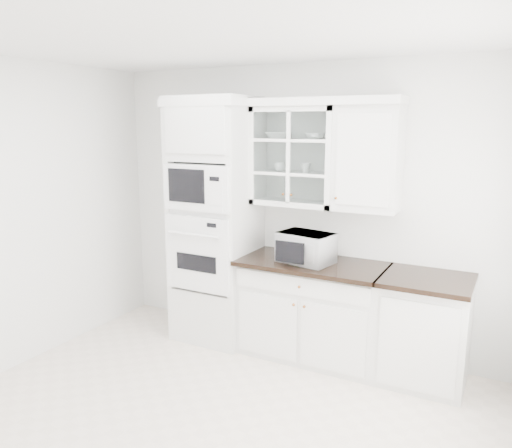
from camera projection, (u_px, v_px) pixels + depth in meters
The scene contains 13 objects.
ground at pixel (200, 427), 3.59m from camera, with size 4.00×3.50×0.01m, color beige.
room_shell at pixel (228, 175), 3.61m from camera, with size 4.00×3.50×2.70m.
oven_column at pixel (215, 221), 4.92m from camera, with size 0.76×0.68×2.40m.
base_cabinet_run at pixel (312, 309), 4.62m from camera, with size 1.32×0.67×0.92m.
extra_base_cabinet at pixel (424, 329), 4.16m from camera, with size 0.72×0.67×0.92m.
upper_cabinet_glass at pixel (296, 157), 4.58m from camera, with size 0.80×0.33×0.90m.
upper_cabinet_solid at pixel (368, 159), 4.27m from camera, with size 0.55×0.33×0.90m, color silver.
crown_molding at pixel (285, 102), 4.51m from camera, with size 2.14×0.38×0.07m, color white.
countertop_microwave at pixel (307, 247), 4.48m from camera, with size 0.47×0.39×0.27m, color white.
bowl_a at pixel (278, 135), 4.60m from camera, with size 0.24×0.24×0.06m, color white.
bowl_b at pixel (315, 136), 4.46m from camera, with size 0.18×0.18×0.06m, color white.
cup_a at pixel (280, 167), 4.65m from camera, with size 0.11×0.11×0.08m, color white.
cup_b at pixel (306, 168), 4.54m from camera, with size 0.09×0.09×0.09m, color white.
Camera 1 is at (1.87, -2.66, 2.15)m, focal length 35.00 mm.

